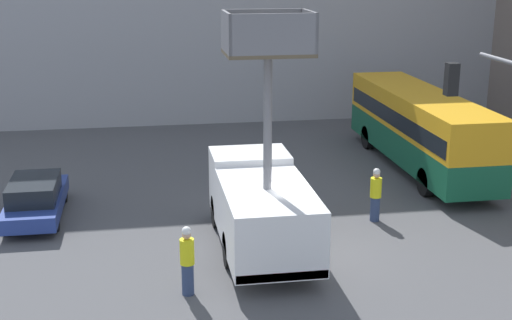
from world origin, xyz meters
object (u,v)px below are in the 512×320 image
Objects in this scene: city_bus at (420,125)px; road_worker_directing at (376,195)px; parked_car_curbside at (35,198)px; road_worker_near_truck at (187,261)px; utility_truck at (261,202)px.

city_bus reaches higher than road_worker_directing.
city_bus is 2.38× the size of parked_car_curbside.
city_bus is 14.49m from road_worker_near_truck.
city_bus is 6.86m from road_worker_directing.
utility_truck is at bearing 139.40° from city_bus.
road_worker_near_truck reaches higher than road_worker_directing.
road_worker_near_truck is 0.41× the size of parked_car_curbside.
road_worker_near_truck reaches higher than parked_car_curbside.
road_worker_directing is at bearing 23.63° from utility_truck.
parked_car_curbside is (-7.08, 3.98, -0.85)m from utility_truck.
road_worker_near_truck is (-10.37, -10.08, -0.92)m from city_bus.
road_worker_directing is (6.61, 4.42, -0.04)m from road_worker_near_truck.
city_bus is 6.03× the size of road_worker_directing.
city_bus is at bearing 43.30° from utility_truck.
utility_truck reaches higher than road_worker_directing.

